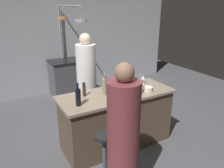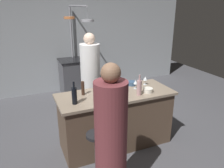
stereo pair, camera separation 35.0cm
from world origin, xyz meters
The scene contains 18 objects.
ground_plane centered at (0.00, 0.00, 0.00)m, with size 9.00×9.00×0.00m, color #4C4C51.
back_wall centered at (0.00, 2.85, 1.30)m, with size 6.40×0.16×2.60m, color #9EA3A8.
kitchen_island centered at (0.00, 0.00, 0.45)m, with size 1.80×0.72×0.90m.
stove_range centered at (0.00, 2.45, 0.45)m, with size 0.80×0.64×0.89m.
chef centered at (-0.10, 0.93, 0.79)m, with size 0.36×0.36×1.71m.
bar_stool_left centered at (-0.54, -0.62, 0.38)m, with size 0.28×0.28×0.68m.
guest_left centered at (-0.51, -0.99, 0.77)m, with size 0.35×0.35×1.66m.
overhead_pot_rack centered at (-0.04, 2.05, 1.62)m, with size 0.58×1.40×2.17m.
pepper_mill centered at (-0.48, 0.14, 1.01)m, with size 0.05×0.05×0.21m, color #382319.
wine_bottle_rose centered at (0.29, -0.19, 1.02)m, with size 0.07×0.07×0.31m.
wine_bottle_dark centered at (-0.67, -0.13, 1.02)m, with size 0.07×0.07×0.32m.
wine_bottle_amber centered at (-0.15, -0.13, 1.02)m, with size 0.07×0.07×0.30m.
wine_bottle_white centered at (-0.19, 0.04, 1.03)m, with size 0.07×0.07×0.33m.
wine_glass_near_left_guest centered at (0.37, 0.05, 1.01)m, with size 0.07×0.07×0.15m.
wine_glass_by_chef centered at (0.61, 0.15, 1.01)m, with size 0.07×0.07×0.15m.
mixing_bowl_steel centered at (0.09, 0.07, 0.93)m, with size 0.20×0.20×0.06m, color #B7B7BC.
mixing_bowl_ceramic centered at (0.47, -0.16, 0.93)m, with size 0.15×0.15×0.07m, color silver.
mixing_bowl_blue centered at (0.40, 0.22, 0.93)m, with size 0.15×0.15×0.06m, color #334C6B.
Camera 1 is at (-1.63, -2.72, 2.19)m, focal length 35.70 mm.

